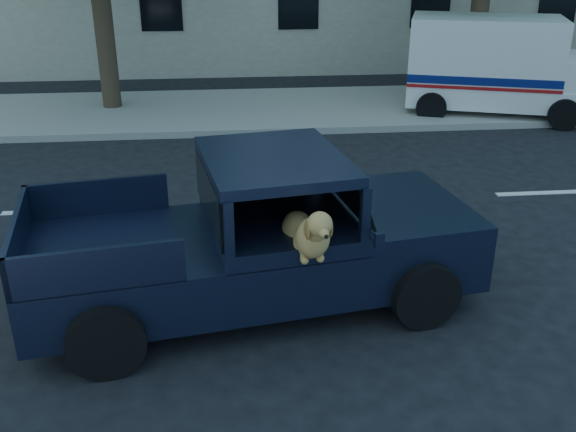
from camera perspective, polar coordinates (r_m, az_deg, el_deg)
The scene contains 5 objects.
ground at distance 7.44m, azimuth 5.00°, elevation -8.78°, with size 120.00×120.00×0.00m, color black.
far_sidewalk at distance 15.90m, azimuth -0.97°, elevation 9.47°, with size 60.00×4.00×0.15m, color gray.
lane_stripes at distance 10.85m, azimuth 12.22°, elevation 1.64°, with size 21.60×0.14×0.01m, color silver, non-canonical shape.
pickup_truck at distance 7.37m, azimuth -3.59°, elevation -3.64°, with size 5.25×2.85×1.79m.
mail_truck at distance 16.15m, azimuth 17.87°, elevation 11.94°, with size 4.55×3.17×2.28m.
Camera 1 is at (-1.25, -6.16, 3.99)m, focal length 40.00 mm.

